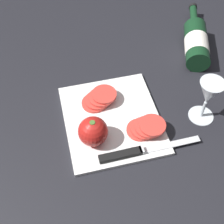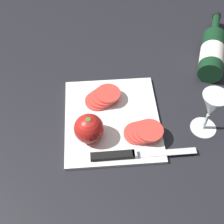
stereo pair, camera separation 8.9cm
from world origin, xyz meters
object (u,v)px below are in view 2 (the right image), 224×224
at_px(knife, 122,155).
at_px(tomato_slice_stack_far, 143,132).
at_px(tomato_slice_stack_near, 103,97).
at_px(whole_tomato, 89,128).
at_px(wine_bottle, 212,52).
at_px(wine_glass, 211,107).

xyz_separation_m(knife, tomato_slice_stack_far, (0.06, -0.07, 0.01)).
xyz_separation_m(knife, tomato_slice_stack_near, (0.20, 0.04, 0.01)).
height_order(whole_tomato, tomato_slice_stack_near, whole_tomato).
distance_m(wine_bottle, wine_glass, 0.29).
xyz_separation_m(wine_bottle, tomato_slice_stack_near, (-0.16, 0.38, -0.01)).
height_order(wine_glass, knife, wine_glass).
relative_size(knife, tomato_slice_stack_far, 2.64).
bearing_deg(knife, wine_glass, 17.77).
relative_size(wine_bottle, knife, 1.11).
bearing_deg(knife, tomato_slice_stack_far, 43.24).
relative_size(wine_bottle, tomato_slice_stack_near, 2.94).
bearing_deg(tomato_slice_stack_far, whole_tomato, 88.02).
xyz_separation_m(wine_glass, tomato_slice_stack_far, (-0.02, 0.18, -0.07)).
xyz_separation_m(wine_glass, knife, (-0.08, 0.25, -0.08)).
bearing_deg(whole_tomato, tomato_slice_stack_near, -18.84).
relative_size(whole_tomato, tomato_slice_stack_far, 0.76).
bearing_deg(wine_bottle, tomato_slice_stack_near, 112.55).
height_order(wine_bottle, wine_glass, wine_glass).
distance_m(whole_tomato, tomato_slice_stack_far, 0.15).
bearing_deg(tomato_slice_stack_far, wine_glass, -84.29).
bearing_deg(tomato_slice_stack_far, wine_bottle, -43.10).
bearing_deg(tomato_slice_stack_far, knife, 133.79).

